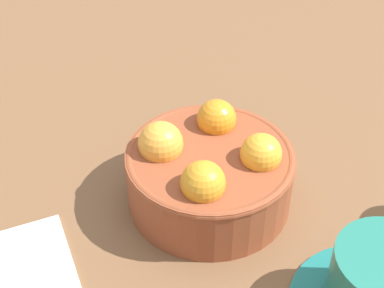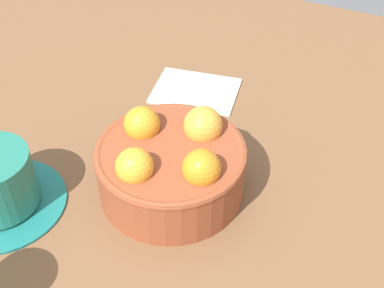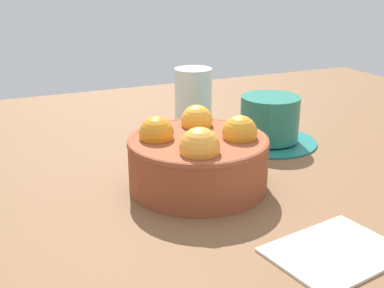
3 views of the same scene
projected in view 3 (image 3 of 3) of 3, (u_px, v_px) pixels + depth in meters
ground_plane at (198, 199)px, 61.17cm from camera, size 133.42×107.07×3.47cm
terracotta_bowl at (198, 157)px, 59.20cm from camera, size 16.87×16.87×9.12cm
coffee_cup at (269, 123)px, 74.51cm from camera, size 14.50×14.50×7.20cm
water_glass at (193, 95)px, 84.19cm from camera, size 6.34×6.34×9.24cm
folded_napkin at (335, 251)px, 46.36cm from camera, size 13.28×10.85×0.60cm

